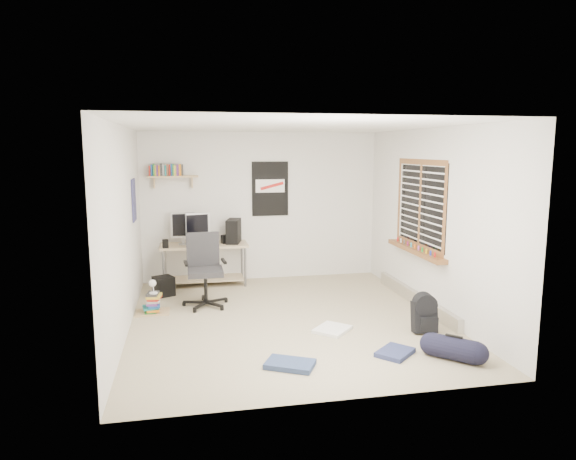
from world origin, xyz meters
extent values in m
cube|color=gray|center=(0.00, 0.00, -0.01)|extent=(4.00, 4.50, 0.01)
cube|color=white|center=(0.00, 0.00, 2.50)|extent=(4.00, 4.50, 0.01)
cube|color=silver|center=(0.00, 2.25, 1.25)|extent=(4.00, 0.01, 2.50)
cube|color=silver|center=(-2.00, 0.00, 1.25)|extent=(0.01, 4.50, 2.50)
cube|color=silver|center=(2.00, 0.00, 1.25)|extent=(0.01, 4.50, 2.50)
cube|color=#CBB18D|center=(-0.99, 2.00, 0.36)|extent=(1.51, 0.91, 0.64)
cube|color=#B4B3B9|center=(-1.32, 2.00, 0.85)|extent=(0.37, 0.10, 0.41)
cube|color=#B3B4B9|center=(-1.09, 1.75, 0.85)|extent=(0.40, 0.18, 0.42)
cube|color=black|center=(-0.50, 2.00, 0.86)|extent=(0.29, 0.45, 0.43)
cube|color=black|center=(-1.19, 1.75, 0.65)|extent=(0.45, 0.29, 0.02)
cube|color=black|center=(-1.59, 1.75, 0.73)|extent=(0.10, 0.10, 0.18)
cube|color=black|center=(-0.66, 1.96, 0.73)|extent=(0.12, 0.12, 0.18)
cube|color=#272729|center=(-1.02, 0.81, 0.49)|extent=(0.74, 0.74, 1.04)
cube|color=tan|center=(-1.45, 2.14, 1.78)|extent=(0.80, 0.22, 0.24)
cube|color=black|center=(0.15, 2.23, 1.55)|extent=(0.62, 0.03, 0.92)
cube|color=navy|center=(-1.99, 1.20, 1.50)|extent=(0.02, 0.42, 0.60)
cube|color=brown|center=(1.95, 0.30, 1.45)|extent=(0.10, 1.50, 1.26)
cube|color=#B7B2A8|center=(1.96, 0.30, 0.09)|extent=(0.08, 2.50, 0.18)
cube|color=black|center=(1.55, -0.80, 0.20)|extent=(0.31, 0.26, 0.38)
cylinder|color=black|center=(1.48, -1.62, 0.14)|extent=(0.35, 0.35, 0.49)
cube|color=silver|center=(0.46, -0.53, 0.02)|extent=(0.56, 0.56, 0.04)
cube|color=navy|center=(-0.26, -1.47, 0.03)|extent=(0.58, 0.50, 0.05)
cube|color=navy|center=(0.93, -1.38, 0.03)|extent=(0.51, 0.50, 0.05)
cube|color=brown|center=(-1.75, 0.64, 0.15)|extent=(0.54, 0.48, 0.31)
cube|color=silver|center=(-1.73, 0.62, 0.38)|extent=(0.15, 0.20, 0.18)
cube|color=black|center=(-1.63, 1.48, 0.14)|extent=(0.36, 0.36, 0.31)
camera|label=1|loc=(-1.26, -6.35, 2.22)|focal=32.00mm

